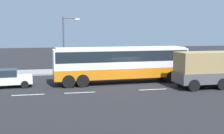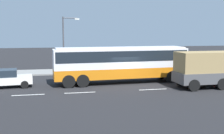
% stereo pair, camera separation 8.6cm
% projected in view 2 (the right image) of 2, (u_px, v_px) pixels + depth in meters
% --- Properties ---
extents(ground_plane, '(120.00, 120.00, 0.00)m').
position_uv_depth(ground_plane, '(124.00, 84.00, 25.40)').
color(ground_plane, black).
extents(sidewalk_curb, '(80.00, 4.00, 0.15)m').
position_uv_depth(sidewalk_curb, '(107.00, 70.00, 33.78)').
color(sidewalk_curb, gray).
rests_on(sidewalk_curb, ground_plane).
extents(lane_centreline, '(29.45, 0.16, 0.01)m').
position_uv_depth(lane_centreline, '(122.00, 91.00, 22.56)').
color(lane_centreline, white).
rests_on(lane_centreline, ground_plane).
extents(coach_bus, '(12.44, 3.18, 3.31)m').
position_uv_depth(coach_bus, '(121.00, 61.00, 25.83)').
color(coach_bus, orange).
rests_on(coach_bus, ground_plane).
extents(cargo_truck, '(7.36, 2.63, 3.05)m').
position_uv_depth(cargo_truck, '(216.00, 68.00, 23.83)').
color(cargo_truck, navy).
rests_on(cargo_truck, ground_plane).
extents(car_red_compact, '(4.37, 2.18, 1.52)m').
position_uv_depth(car_red_compact, '(207.00, 71.00, 27.97)').
color(car_red_compact, '#B21919').
rests_on(car_red_compact, ground_plane).
extents(car_white_minivan, '(4.85, 2.45, 1.54)m').
position_uv_depth(car_white_minivan, '(3.00, 78.00, 23.78)').
color(car_white_minivan, white).
rests_on(car_white_minivan, ground_plane).
extents(pedestrian_near_curb, '(0.32, 0.32, 1.68)m').
position_uv_depth(pedestrian_near_curb, '(185.00, 61.00, 34.64)').
color(pedestrian_near_curb, black).
rests_on(pedestrian_near_curb, sidewalk_curb).
extents(street_lamp, '(1.86, 0.24, 6.19)m').
position_uv_depth(street_lamp, '(65.00, 40.00, 30.82)').
color(street_lamp, '#47474C').
rests_on(street_lamp, sidewalk_curb).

